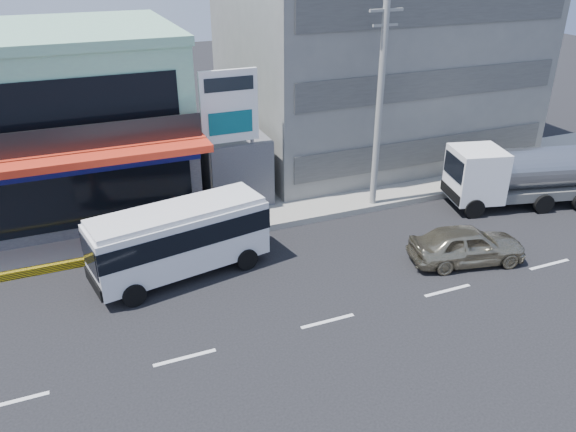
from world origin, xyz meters
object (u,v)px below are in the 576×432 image
(tanker_truck, at_px, (521,174))
(satellite_dish, at_px, (230,131))
(utility_pole_near, at_px, (379,105))
(billboard, at_px, (230,115))
(sedan, at_px, (467,245))
(shop_building, at_px, (49,125))
(motorcycle_rider, at_px, (112,264))
(minibus, at_px, (179,236))
(concrete_building, at_px, (374,34))

(tanker_truck, bearing_deg, satellite_dish, 155.28)
(utility_pole_near, height_order, tanker_truck, utility_pole_near)
(billboard, distance_m, sedan, 11.48)
(shop_building, height_order, utility_pole_near, utility_pole_near)
(shop_building, relative_size, motorcycle_rider, 5.68)
(billboard, xyz_separation_m, minibus, (-3.44, -4.23, -3.23))
(motorcycle_rider, bearing_deg, concrete_building, 29.90)
(sedan, xyz_separation_m, motorcycle_rider, (-13.43, 4.02, -0.07))
(motorcycle_rider, bearing_deg, sedan, -16.65)
(minibus, bearing_deg, tanker_truck, 0.45)
(motorcycle_rider, bearing_deg, billboard, 31.57)
(concrete_building, height_order, billboard, concrete_building)
(shop_building, xyz_separation_m, sedan, (14.94, -12.45, -3.21))
(billboard, xyz_separation_m, tanker_truck, (13.32, -4.10, -3.31))
(utility_pole_near, xyz_separation_m, motorcycle_rider, (-12.49, -1.88, -4.43))
(shop_building, height_order, billboard, shop_building)
(satellite_dish, relative_size, sedan, 0.32)
(satellite_dish, bearing_deg, minibus, -123.14)
(minibus, relative_size, tanker_truck, 0.89)
(concrete_building, height_order, tanker_truck, concrete_building)
(shop_building, xyz_separation_m, concrete_building, (18.00, 1.05, 3.00))
(minibus, bearing_deg, billboard, 50.91)
(billboard, height_order, utility_pole_near, utility_pole_near)
(shop_building, bearing_deg, motorcycle_rider, -79.86)
(tanker_truck, bearing_deg, concrete_building, 105.91)
(motorcycle_rider, bearing_deg, tanker_truck, -1.24)
(shop_building, bearing_deg, concrete_building, 3.35)
(tanker_truck, relative_size, motorcycle_rider, 3.63)
(concrete_building, height_order, satellite_dish, concrete_building)
(billboard, bearing_deg, shop_building, 147.68)
(concrete_building, relative_size, motorcycle_rider, 7.33)
(billboard, distance_m, utility_pole_near, 6.75)
(satellite_dish, bearing_deg, tanker_truck, -24.72)
(sedan, bearing_deg, motorcycle_rider, 85.49)
(utility_pole_near, height_order, sedan, utility_pole_near)
(shop_building, height_order, tanker_truck, shop_building)
(shop_building, distance_m, motorcycle_rider, 9.17)
(satellite_dish, xyz_separation_m, tanker_truck, (12.82, -5.90, -1.96))
(tanker_truck, height_order, motorcycle_rider, tanker_truck)
(shop_building, relative_size, minibus, 1.75)
(tanker_truck, bearing_deg, shop_building, 156.98)
(minibus, height_order, sedan, minibus)
(satellite_dish, relative_size, minibus, 0.21)
(concrete_building, relative_size, minibus, 2.26)
(minibus, distance_m, tanker_truck, 16.76)
(shop_building, distance_m, satellite_dish, 8.54)
(shop_building, relative_size, utility_pole_near, 1.24)
(minibus, xyz_separation_m, tanker_truck, (16.76, 0.13, -0.08))
(billboard, distance_m, motorcycle_rider, 8.20)
(concrete_building, relative_size, billboard, 2.32)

